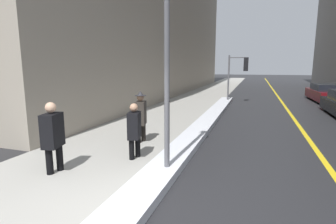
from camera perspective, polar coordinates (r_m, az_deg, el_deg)
name	(u,v)px	position (r m, az deg, el deg)	size (l,w,h in m)	color
ground_plane	(117,210)	(4.94, -11.00, -20.22)	(160.00, 160.00, 0.00)	#232326
sidewalk_slab	(195,100)	(19.31, 5.83, 2.53)	(4.00, 80.00, 0.01)	#9E9B93
road_centre_stripe	(283,104)	(18.95, 23.83, 1.58)	(0.16, 80.00, 0.00)	gold
snow_bank_curb	(206,122)	(11.32, 8.20, -2.26)	(0.78, 17.72, 0.20)	silver
lamp_post	(167,29)	(5.76, -0.24, 17.58)	(0.28, 0.28, 5.48)	#515156
traffic_light_near	(240,69)	(18.44, 15.36, 9.04)	(1.31, 0.32, 3.21)	#515156
pedestrian_in_glasses	(53,134)	(6.59, -23.81, -4.45)	(0.44, 0.60, 1.67)	black
pedestrian_nearside	(134,128)	(7.04, -7.34, -3.55)	(0.39, 0.54, 1.51)	black
pedestrian_with_shoulder_bag	(141,115)	(8.54, -5.95, -0.59)	(0.42, 0.76, 1.69)	black
parked_car_maroon	(326,93)	(21.73, 31.12, 3.53)	(1.90, 4.84, 1.25)	#600F14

